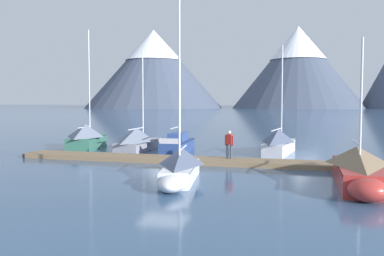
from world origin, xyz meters
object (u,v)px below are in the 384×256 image
sailboat_second_berth (140,139)px  sailboat_mid_dock_starboard (180,166)px  sailboat_mid_dock_port (179,144)px  person_on_dock (229,143)px  sailboat_outer_slip (358,168)px  sailboat_far_berth (280,142)px  sailboat_nearest_berth (88,137)px

sailboat_second_berth → sailboat_mid_dock_starboard: sailboat_mid_dock_starboard is taller
sailboat_mid_dock_port → person_on_dock: size_ratio=4.10×
sailboat_mid_dock_starboard → sailboat_outer_slip: 8.02m
person_on_dock → sailboat_second_berth: bearing=146.3°
sailboat_second_berth → sailboat_outer_slip: bearing=-36.0°
sailboat_mid_dock_port → sailboat_far_berth: sailboat_far_berth is taller
sailboat_mid_dock_starboard → sailboat_far_berth: (4.14, 11.60, 0.14)m
sailboat_second_berth → sailboat_far_berth: bearing=1.2°
sailboat_nearest_berth → person_on_dock: size_ratio=5.57×
sailboat_nearest_berth → sailboat_second_berth: (4.29, 0.25, -0.13)m
sailboat_nearest_berth → sailboat_far_berth: (14.91, 0.47, -0.07)m
sailboat_mid_dock_port → sailboat_outer_slip: (11.23, -10.36, 0.25)m
sailboat_mid_dock_starboard → person_on_dock: 6.33m
sailboat_nearest_berth → sailboat_mid_dock_port: 7.52m
sailboat_mid_dock_port → sailboat_second_berth: bearing=177.2°
sailboat_mid_dock_starboard → person_on_dock: size_ratio=5.09×
sailboat_nearest_berth → person_on_dock: 13.09m
sailboat_second_berth → sailboat_mid_dock_starboard: (6.48, -11.38, -0.08)m
sailboat_nearest_berth → sailboat_far_berth: size_ratio=1.21×
sailboat_second_berth → sailboat_outer_slip: size_ratio=1.10×
sailboat_mid_dock_port → sailboat_far_berth: bearing=2.9°
sailboat_mid_dock_port → sailboat_outer_slip: size_ratio=0.99×
sailboat_nearest_berth → sailboat_mid_dock_starboard: size_ratio=1.09×
sailboat_nearest_berth → sailboat_second_berth: sailboat_nearest_berth is taller
sailboat_outer_slip → sailboat_mid_dock_starboard: bearing=-173.9°
sailboat_mid_dock_port → sailboat_mid_dock_starboard: bearing=-73.8°
sailboat_outer_slip → person_on_dock: (-6.63, 5.30, 0.44)m
person_on_dock → sailboat_outer_slip: bearing=-38.7°
sailboat_nearest_berth → sailboat_outer_slip: 21.37m
sailboat_far_berth → sailboat_outer_slip: bearing=-70.3°
sailboat_far_berth → person_on_dock: sailboat_far_berth is taller
sailboat_far_berth → sailboat_outer_slip: 11.40m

